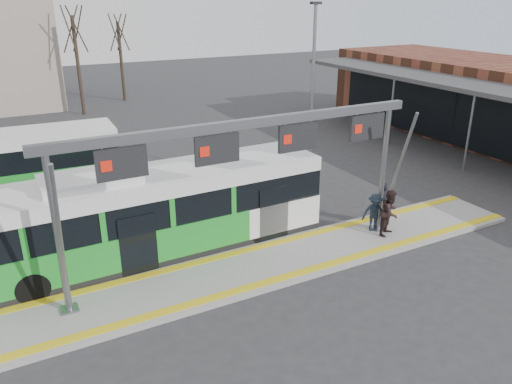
{
  "coord_description": "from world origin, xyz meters",
  "views": [
    {
      "loc": [
        -7.5,
        -13.55,
        9.01
      ],
      "look_at": [
        1.32,
        3.0,
        1.58
      ],
      "focal_mm": 35.0,
      "sensor_mm": 36.0,
      "label": 1
    }
  ],
  "objects_px": {
    "gantry": "(250,151)",
    "hero_bus": "(154,214)",
    "passenger_b": "(390,212)",
    "passenger_a": "(384,203)",
    "passenger_c": "(374,212)"
  },
  "relations": [
    {
      "from": "passenger_b",
      "to": "passenger_c",
      "type": "distance_m",
      "value": 0.64
    },
    {
      "from": "hero_bus",
      "to": "passenger_b",
      "type": "height_order",
      "value": "hero_bus"
    },
    {
      "from": "passenger_b",
      "to": "passenger_c",
      "type": "bearing_deg",
      "value": 98.1
    },
    {
      "from": "gantry",
      "to": "passenger_a",
      "type": "xyz_separation_m",
      "value": [
        6.44,
        0.46,
        -3.28
      ]
    },
    {
      "from": "passenger_b",
      "to": "passenger_c",
      "type": "xyz_separation_m",
      "value": [
        -0.33,
        0.53,
        -0.14
      ]
    },
    {
      "from": "passenger_b",
      "to": "gantry",
      "type": "bearing_deg",
      "value": 151.34
    },
    {
      "from": "gantry",
      "to": "hero_bus",
      "type": "relative_size",
      "value": 1.02
    },
    {
      "from": "hero_bus",
      "to": "gantry",
      "type": "bearing_deg",
      "value": -44.37
    },
    {
      "from": "hero_bus",
      "to": "passenger_c",
      "type": "height_order",
      "value": "hero_bus"
    },
    {
      "from": "passenger_a",
      "to": "passenger_b",
      "type": "bearing_deg",
      "value": -139.61
    },
    {
      "from": "gantry",
      "to": "passenger_b",
      "type": "height_order",
      "value": "gantry"
    },
    {
      "from": "passenger_b",
      "to": "hero_bus",
      "type": "bearing_deg",
      "value": 136.94
    },
    {
      "from": "hero_bus",
      "to": "passenger_b",
      "type": "distance_m",
      "value": 9.07
    },
    {
      "from": "hero_bus",
      "to": "passenger_a",
      "type": "bearing_deg",
      "value": -13.62
    },
    {
      "from": "passenger_b",
      "to": "passenger_a",
      "type": "bearing_deg",
      "value": 37.52
    }
  ]
}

